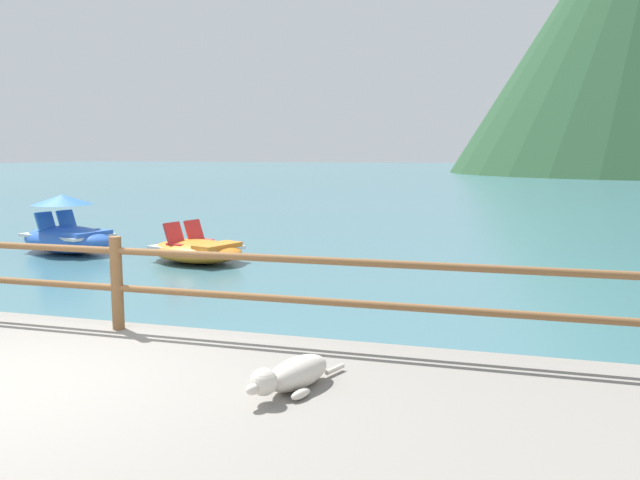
{
  "coord_description": "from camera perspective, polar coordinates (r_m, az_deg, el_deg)",
  "views": [
    {
      "loc": [
        3.68,
        -3.88,
        2.18
      ],
      "look_at": [
        1.15,
        5.0,
        0.9
      ],
      "focal_mm": 35.36,
      "sensor_mm": 36.0,
      "label": 1
    }
  ],
  "objects": [
    {
      "name": "dog_resting",
      "position": [
        4.85,
        -2.56,
        -12.1
      ],
      "size": [
        0.53,
        1.01,
        0.26
      ],
      "color": "beige",
      "rests_on": "promenade_dock"
    },
    {
      "name": "ground_plane",
      "position": [
        44.09,
        11.14,
        4.9
      ],
      "size": [
        200.0,
        200.0,
        0.0
      ],
      "primitive_type": "plane",
      "color": "#3D6B75"
    },
    {
      "name": "pedal_boat_1",
      "position": [
        12.91,
        -11.08,
        -0.91
      ],
      "size": [
        2.44,
        1.98,
        0.81
      ],
      "color": "orange",
      "rests_on": "ground"
    },
    {
      "name": "pedal_boat_3",
      "position": [
        14.87,
        -21.9,
        0.59
      ],
      "size": [
        2.63,
        1.9,
        1.28
      ],
      "color": "blue",
      "rests_on": "ground"
    },
    {
      "name": "dock_railing",
      "position": [
        6.67,
        -17.95,
        -2.81
      ],
      "size": [
        23.92,
        0.12,
        0.95
      ],
      "color": "brown",
      "rests_on": "promenade_dock"
    }
  ]
}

